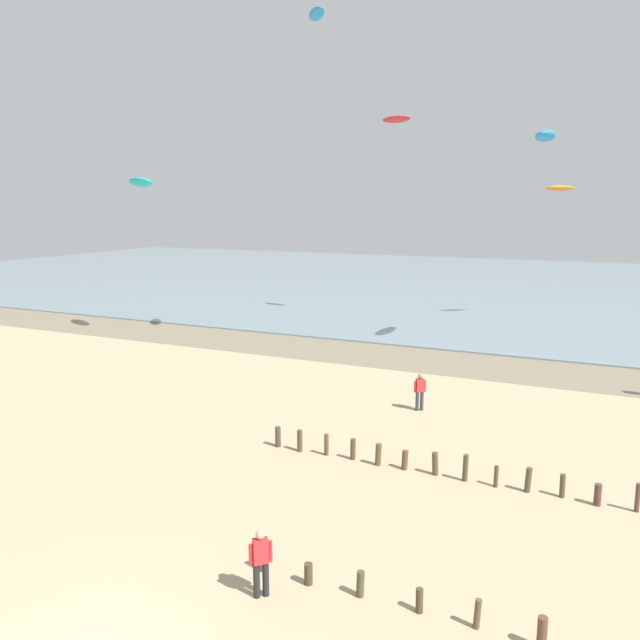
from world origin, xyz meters
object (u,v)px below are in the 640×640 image
at_px(person_by_waterline, 261,561).
at_px(kite_aloft_3, 396,119).
at_px(person_nearest_camera, 420,391).
at_px(kite_aloft_1, 140,182).
at_px(kite_aloft_4, 317,14).
at_px(kite_aloft_5, 545,136).
at_px(kite_aloft_0, 561,188).

distance_m(person_by_waterline, kite_aloft_3, 38.74).
height_order(person_nearest_camera, kite_aloft_3, kite_aloft_3).
xyz_separation_m(person_nearest_camera, kite_aloft_1, (-21.67, 7.52, 9.80)).
bearing_deg(kite_aloft_4, kite_aloft_3, 135.90).
relative_size(person_nearest_camera, kite_aloft_4, 0.73).
xyz_separation_m(person_by_waterline, kite_aloft_5, (3.57, 27.97, 12.26)).
height_order(kite_aloft_1, kite_aloft_3, kite_aloft_3).
height_order(person_by_waterline, kite_aloft_1, kite_aloft_1).
distance_m(kite_aloft_3, kite_aloft_5, 13.55).
xyz_separation_m(person_by_waterline, kite_aloft_4, (-8.93, 22.87, 19.08)).
height_order(kite_aloft_0, kite_aloft_5, kite_aloft_5).
xyz_separation_m(kite_aloft_0, kite_aloft_5, (-0.47, -11.53, 2.72)).
relative_size(person_by_waterline, kite_aloft_3, 0.69).
bearing_deg(person_nearest_camera, kite_aloft_5, 74.95).
bearing_deg(kite_aloft_1, person_by_waterline, -17.24).
distance_m(person_nearest_camera, kite_aloft_5, 18.54).
height_order(kite_aloft_1, kite_aloft_5, kite_aloft_5).
distance_m(person_by_waterline, kite_aloft_0, 40.84).
height_order(person_nearest_camera, kite_aloft_4, kite_aloft_4).
distance_m(person_nearest_camera, kite_aloft_0, 27.03).
relative_size(person_by_waterline, kite_aloft_1, 0.53).
distance_m(kite_aloft_4, kite_aloft_5, 15.12).
height_order(kite_aloft_0, kite_aloft_4, kite_aloft_4).
bearing_deg(kite_aloft_3, kite_aloft_1, 58.60).
height_order(person_by_waterline, kite_aloft_3, kite_aloft_3).
relative_size(kite_aloft_3, kite_aloft_4, 1.07).
height_order(person_nearest_camera, kite_aloft_1, kite_aloft_1).
distance_m(kite_aloft_0, kite_aloft_5, 11.86).
xyz_separation_m(kite_aloft_1, kite_aloft_5, (25.28, 5.90, 2.47)).
bearing_deg(kite_aloft_5, person_by_waterline, -4.24).
distance_m(person_nearest_camera, person_by_waterline, 14.55).
xyz_separation_m(kite_aloft_0, kite_aloft_1, (-25.75, -17.44, 0.25)).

